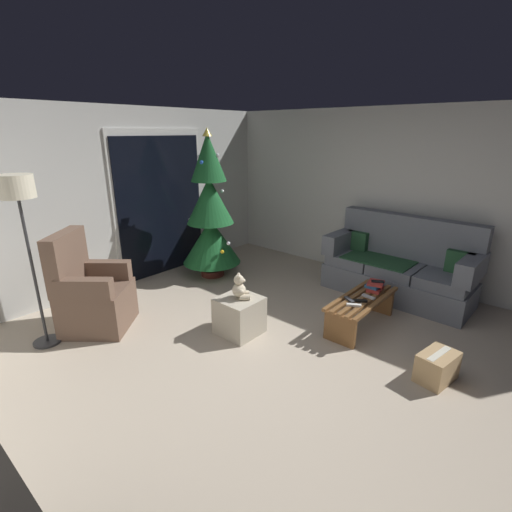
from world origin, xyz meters
The scene contains 19 objects.
ground_plane centered at (0.00, 0.00, 0.00)m, with size 7.00×7.00×0.00m, color #B2A38E.
wall_back centered at (0.00, 3.06, 1.25)m, with size 5.72×0.12×2.50m, color beige.
wall_right centered at (2.86, 0.00, 1.25)m, with size 0.12×6.00×2.50m, color beige.
patio_door_frame centered at (0.79, 2.99, 1.10)m, with size 1.60×0.02×2.20m, color silver.
patio_door_glass centered at (0.79, 2.97, 1.05)m, with size 1.50×0.02×2.10m, color black.
couch centered at (2.32, -0.22, 0.40)m, with size 0.83×1.96×1.08m.
coffee_table centered at (1.17, -0.24, 0.25)m, with size 1.10×0.40×0.37m.
remote_black centered at (1.04, -0.27, 0.38)m, with size 0.04×0.16×0.02m, color black.
remote_graphite centered at (0.99, -0.17, 0.38)m, with size 0.04×0.16×0.02m, color #333338.
remote_silver centered at (1.20, -0.30, 0.38)m, with size 0.04×0.16×0.02m, color #ADADB2.
remote_white centered at (0.90, -0.27, 0.38)m, with size 0.04×0.16×0.02m, color silver.
book_stack centered at (1.46, -0.26, 0.42)m, with size 0.26×0.21×0.10m.
cell_phone centered at (1.48, -0.27, 0.47)m, with size 0.07×0.14×0.01m, color black.
christmas_tree centered at (1.14, 2.26, 0.97)m, with size 0.89×0.89×2.21m.
armchair centered at (-0.86, 2.07, 0.40)m, with size 0.96×0.97×1.13m.
floor_lamp centered at (-1.38, 2.13, 1.51)m, with size 0.32×0.32×1.78m.
ottoman centered at (0.14, 0.72, 0.21)m, with size 0.44×0.44×0.42m, color #B2A893.
teddy_bear_cream centered at (0.15, 0.71, 0.54)m, with size 0.21×0.21×0.29m.
cardboard_box_taped_mid_floor centered at (0.70, -1.22, 0.14)m, with size 0.42×0.32×0.28m.
Camera 1 is at (-2.55, -1.87, 2.17)m, focal length 26.16 mm.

